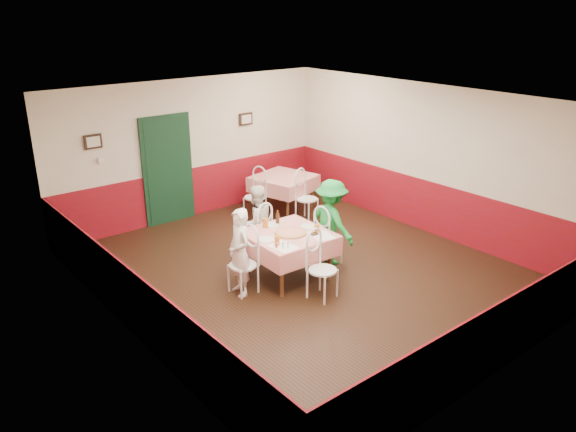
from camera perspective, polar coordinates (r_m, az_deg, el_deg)
floor at (r=9.29m, az=1.71°, el=-5.66°), size 7.00×7.00×0.00m
ceiling at (r=8.43m, az=1.91°, el=11.65°), size 7.00×7.00×0.00m
back_wall at (r=11.53m, az=-9.71°, el=6.75°), size 6.00×0.10×2.80m
front_wall at (r=6.71m, az=21.79°, el=-4.88°), size 6.00×0.10×2.80m
left_wall at (r=7.28m, az=-16.40°, el=-2.19°), size 0.10×7.00×2.80m
right_wall at (r=10.89m, az=13.91°, el=5.61°), size 0.10×7.00×2.80m
wainscot_back at (r=11.77m, az=-9.41°, el=2.49°), size 6.00×0.03×1.00m
wainscot_front at (r=7.13m, az=20.71°, el=-11.39°), size 6.00×0.03×1.00m
wainscot_left at (r=7.67m, az=-15.61°, el=-8.37°), size 0.03×7.00×1.00m
wainscot_right at (r=11.13m, az=13.47°, el=1.12°), size 0.03×7.00×1.00m
door at (r=11.31m, az=-12.11°, el=4.47°), size 0.96×0.06×2.10m
picture_left at (r=10.58m, az=-19.20°, el=7.15°), size 0.32×0.03×0.26m
picture_right at (r=12.07m, az=-4.29°, el=9.80°), size 0.32×0.03×0.26m
thermostat at (r=10.69m, az=-18.48°, el=5.43°), size 0.10×0.03×0.10m
main_table at (r=8.96m, az=0.00°, el=-4.04°), size 1.26×1.26×0.77m
second_table at (r=11.87m, az=-0.45°, el=2.30°), size 1.37×1.37×0.77m
chair_left at (r=8.49m, az=-4.60°, el=-5.01°), size 0.44×0.44×0.90m
chair_right at (r=9.42m, az=4.14°, el=-2.31°), size 0.44×0.44×0.90m
chair_far at (r=9.57m, az=-3.07°, el=-1.92°), size 0.47×0.47×0.90m
chair_near at (r=8.33m, az=3.54°, el=-5.52°), size 0.50×0.50×0.90m
chair_second_a at (r=11.42m, az=-3.40°, el=1.90°), size 0.51×0.51×0.90m
chair_second_b at (r=11.30m, az=1.92°, el=1.73°), size 0.51×0.51×0.90m
pizza at (r=8.79m, az=0.26°, el=-1.69°), size 0.50×0.50×0.03m
plate_left at (r=8.57m, az=-2.27°, el=-2.39°), size 0.26×0.26×0.01m
plate_right at (r=9.06m, az=2.05°, el=-1.07°), size 0.26×0.26×0.01m
plate_far at (r=9.12m, az=-1.66°, el=-0.90°), size 0.26×0.26×0.01m
glass_a at (r=8.36m, az=-1.10°, el=-2.52°), size 0.08×0.08×0.14m
glass_b at (r=8.82m, az=2.94°, el=-1.28°), size 0.08×0.08×0.14m
glass_c at (r=9.01m, az=-2.32°, el=-0.71°), size 0.09×0.09×0.16m
beer_bottle at (r=9.14m, az=-1.07°, el=-0.17°), size 0.06×0.06×0.22m
shaker_a at (r=8.26m, az=-0.51°, el=-3.01°), size 0.04×0.04×0.09m
shaker_b at (r=8.28m, az=-0.01°, el=-2.93°), size 0.04×0.04×0.09m
shaker_c at (r=8.28m, az=-1.18°, el=-2.96°), size 0.04×0.04×0.09m
menu_left at (r=8.32m, az=-0.47°, el=-3.14°), size 0.34×0.43×0.00m
menu_right at (r=8.73m, az=3.45°, el=-1.99°), size 0.39×0.46×0.00m
wallet at (r=8.76m, az=2.66°, el=-1.83°), size 0.11×0.09×0.02m
diner_left at (r=8.37m, az=-4.94°, el=-3.70°), size 0.40×0.54×1.36m
diner_far at (r=9.53m, az=-3.26°, el=-0.67°), size 0.68×0.55×1.32m
diner_right at (r=9.35m, az=4.41°, el=-0.64°), size 0.55×0.95×1.46m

